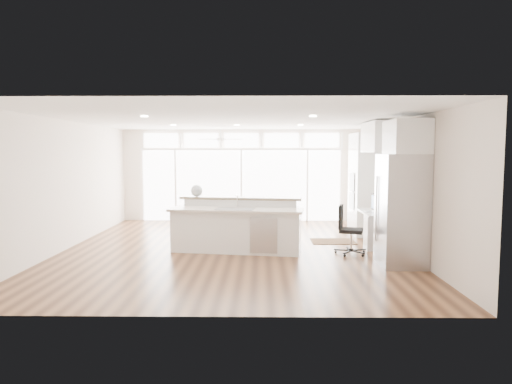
{
  "coord_description": "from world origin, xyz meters",
  "views": [
    {
      "loc": [
        0.61,
        -9.48,
        2.03
      ],
      "look_at": [
        0.48,
        0.6,
        1.15
      ],
      "focal_mm": 32.0,
      "sensor_mm": 36.0,
      "label": 1
    }
  ],
  "objects": [
    {
      "name": "ceiling_fan",
      "position": [
        -0.5,
        2.8,
        2.48
      ],
      "size": [
        1.16,
        1.16,
        0.32
      ],
      "primitive_type": "cube",
      "color": "white",
      "rests_on": "ceiling"
    },
    {
      "name": "ceiling",
      "position": [
        0.0,
        0.0,
        2.7
      ],
      "size": [
        7.0,
        8.0,
        0.02
      ],
      "primitive_type": "cube",
      "color": "white",
      "rests_on": "wall_back"
    },
    {
      "name": "floor",
      "position": [
        0.0,
        0.0,
        -0.01
      ],
      "size": [
        7.0,
        8.0,
        0.02
      ],
      "primitive_type": "cube",
      "color": "#442614",
      "rests_on": "ground"
    },
    {
      "name": "potted_plant",
      "position": [
        3.17,
        1.8,
        2.61
      ],
      "size": [
        0.26,
        0.29,
        0.23
      ],
      "primitive_type": "imported",
      "rotation": [
        0.0,
        0.0,
        0.0
      ],
      "color": "#255826",
      "rests_on": "oven_cabinet"
    },
    {
      "name": "rug",
      "position": [
        2.23,
        0.79,
        0.01
      ],
      "size": [
        0.98,
        0.71,
        0.01
      ],
      "primitive_type": "cube",
      "rotation": [
        0.0,
        0.0,
        -0.0
      ],
      "color": "#311D0F",
      "rests_on": "floor"
    },
    {
      "name": "monitor",
      "position": [
        3.05,
        0.3,
        0.96
      ],
      "size": [
        0.09,
        0.47,
        0.39
      ],
      "primitive_type": "cube",
      "rotation": [
        0.0,
        0.0,
        0.03
      ],
      "color": "black",
      "rests_on": "desk_nook"
    },
    {
      "name": "wall_back",
      "position": [
        0.0,
        4.0,
        1.35
      ],
      "size": [
        7.0,
        0.04,
        2.7
      ],
      "primitive_type": "cube",
      "color": "silver",
      "rests_on": "floor"
    },
    {
      "name": "fridge_cabinet",
      "position": [
        3.17,
        -1.35,
        2.3
      ],
      "size": [
        0.64,
        0.9,
        0.6
      ],
      "primitive_type": "cube",
      "color": "white",
      "rests_on": "wall_right"
    },
    {
      "name": "oven_cabinet",
      "position": [
        3.17,
        1.8,
        1.25
      ],
      "size": [
        0.64,
        1.2,
        2.5
      ],
      "primitive_type": "cube",
      "color": "white",
      "rests_on": "floor"
    },
    {
      "name": "glass_wall",
      "position": [
        0.0,
        3.94,
        1.05
      ],
      "size": [
        5.8,
        0.06,
        2.08
      ],
      "primitive_type": "cube",
      "color": "white",
      "rests_on": "wall_back"
    },
    {
      "name": "framed_photos",
      "position": [
        3.46,
        0.92,
        1.4
      ],
      "size": [
        0.06,
        0.22,
        0.8
      ],
      "primitive_type": "cube",
      "color": "black",
      "rests_on": "wall_right"
    },
    {
      "name": "wall_left",
      "position": [
        -3.5,
        0.0,
        1.35
      ],
      "size": [
        0.04,
        8.0,
        2.7
      ],
      "primitive_type": "cube",
      "color": "silver",
      "rests_on": "floor"
    },
    {
      "name": "keyboard",
      "position": [
        2.88,
        0.3,
        0.77
      ],
      "size": [
        0.13,
        0.3,
        0.01
      ],
      "primitive_type": "cube",
      "rotation": [
        0.0,
        0.0,
        0.05
      ],
      "color": "white",
      "rests_on": "desk_nook"
    },
    {
      "name": "kitchen_island",
      "position": [
        0.08,
        -0.26,
        0.54
      ],
      "size": [
        2.84,
        1.41,
        1.08
      ],
      "primitive_type": "cube",
      "rotation": [
        0.0,
        0.0,
        -0.15
      ],
      "color": "white",
      "rests_on": "floor"
    },
    {
      "name": "upper_cabinets",
      "position": [
        3.17,
        0.3,
        2.35
      ],
      "size": [
        0.64,
        1.3,
        0.64
      ],
      "primitive_type": "cube",
      "color": "white",
      "rests_on": "wall_right"
    },
    {
      "name": "fishbowl",
      "position": [
        -0.8,
        0.28,
        1.21
      ],
      "size": [
        0.26,
        0.26,
        0.26
      ],
      "primitive_type": "sphere",
      "rotation": [
        0.0,
        0.0,
        0.02
      ],
      "color": "silver",
      "rests_on": "kitchen_island"
    },
    {
      "name": "desk_nook",
      "position": [
        3.13,
        0.3,
        0.38
      ],
      "size": [
        0.72,
        1.3,
        0.76
      ],
      "primitive_type": "cube",
      "color": "white",
      "rests_on": "floor"
    },
    {
      "name": "wall_right",
      "position": [
        3.5,
        0.0,
        1.35
      ],
      "size": [
        0.04,
        8.0,
        2.7
      ],
      "primitive_type": "cube",
      "color": "silver",
      "rests_on": "floor"
    },
    {
      "name": "wall_front",
      "position": [
        0.0,
        -4.0,
        1.35
      ],
      "size": [
        7.0,
        0.04,
        2.7
      ],
      "primitive_type": "cube",
      "color": "silver",
      "rests_on": "floor"
    },
    {
      "name": "recessed_lights",
      "position": [
        0.0,
        0.2,
        2.68
      ],
      "size": [
        3.4,
        3.0,
        0.02
      ],
      "primitive_type": "cube",
      "color": "white",
      "rests_on": "ceiling"
    },
    {
      "name": "office_chair",
      "position": [
        2.39,
        -0.49,
        0.49
      ],
      "size": [
        0.62,
        0.59,
        0.97
      ],
      "primitive_type": "cube",
      "rotation": [
        0.0,
        0.0,
        -0.29
      ],
      "color": "black",
      "rests_on": "floor"
    },
    {
      "name": "refrigerator",
      "position": [
        3.11,
        -1.35,
        1.0
      ],
      "size": [
        0.76,
        0.9,
        2.0
      ],
      "primitive_type": "cube",
      "color": "#AAABAF",
      "rests_on": "floor"
    },
    {
      "name": "transom_row",
      "position": [
        0.0,
        3.94,
        2.38
      ],
      "size": [
        5.9,
        0.06,
        0.4
      ],
      "primitive_type": "cube",
      "color": "white",
      "rests_on": "wall_back"
    },
    {
      "name": "desk_window",
      "position": [
        3.46,
        0.3,
        1.55
      ],
      "size": [
        0.04,
        0.85,
        0.85
      ],
      "primitive_type": "cube",
      "color": "white",
      "rests_on": "wall_right"
    }
  ]
}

